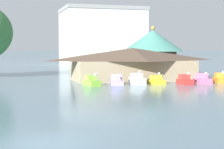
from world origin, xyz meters
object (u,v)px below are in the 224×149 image
Objects in this scene: pedal_boat_lavender at (117,81)px; pedal_boat_white at (137,80)px; background_building_block at (101,36)px; green_roof_pavilion at (153,49)px; pedal_boat_pink at (202,79)px; pedal_boat_yellow at (157,81)px; boathouse at (133,63)px; pedal_boat_orange at (221,79)px; pedal_boat_lime at (91,81)px; pedal_boat_red at (185,80)px.

pedal_boat_white is at bearing 108.61° from pedal_boat_lavender.
background_building_block is at bearing 179.01° from pedal_boat_lavender.
pedal_boat_pink is at bearing -90.95° from green_roof_pavilion.
green_roof_pavilion is 0.46× the size of background_building_block.
background_building_block reaches higher than pedal_boat_white.
boathouse is at bearing -165.41° from pedal_boat_yellow.
pedal_boat_orange reaches higher than pedal_boat_yellow.
background_building_block is (3.40, 65.67, 7.71)m from pedal_boat_pink.
pedal_boat_orange is at bearing -81.50° from green_roof_pavilion.
pedal_boat_red reaches higher than pedal_boat_lime.
pedal_boat_lavender is (3.23, 0.16, 0.01)m from pedal_boat_lime.
pedal_boat_yellow is 7.03m from boathouse.
pedal_boat_lavender is at bearing -79.51° from pedal_boat_white.
green_roof_pavilion is (-2.60, 17.38, 3.85)m from pedal_boat_orange.
background_building_block is (14.65, 64.58, 7.70)m from pedal_boat_lavender.
boathouse reaches higher than pedal_boat_red.
pedal_boat_white is 1.12× the size of pedal_boat_pink.
pedal_boat_pink is at bearing 100.87° from pedal_boat_red.
pedal_boat_white is 6.02m from pedal_boat_red.
pedal_boat_pink is 2.91m from pedal_boat_orange.
pedal_boat_pink is at bearing -47.20° from boathouse.
pedal_boat_orange is 12.31m from boathouse.
pedal_boat_red is at bearing -66.53° from pedal_boat_orange.
pedal_boat_orange is at bearing 93.68° from pedal_boat_yellow.
pedal_boat_white reaches higher than pedal_boat_red.
pedal_boat_lime is 1.20× the size of pedal_boat_pink.
pedal_boat_lime is at bearing -105.45° from background_building_block.
pedal_boat_lavender is at bearing 81.53° from pedal_boat_lime.
pedal_boat_lavender is 66.66m from background_building_block.
pedal_boat_lime is at bearing -75.41° from pedal_boat_lavender.
pedal_boat_red is at bearing -77.65° from pedal_boat_pink.
background_building_block is at bearing 176.84° from pedal_boat_red.
pedal_boat_lime is 8.46m from pedal_boat_yellow.
pedal_boat_pink is 66.21m from background_building_block.
pedal_boat_red is 0.23× the size of green_roof_pavilion.
background_building_block reaches higher than pedal_boat_pink.
pedal_boat_lavender is 0.94× the size of pedal_boat_yellow.
pedal_boat_red is at bearing -95.28° from background_building_block.
background_building_block is at bearing 79.93° from boathouse.
green_roof_pavilion reaches higher than pedal_boat_white.
background_building_block is (11.84, 64.24, 7.66)m from pedal_boat_white.
pedal_boat_white is at bearing -100.44° from background_building_block.
pedal_boat_lime is at bearing -139.06° from boathouse.
background_building_block reaches higher than pedal_boat_orange.
pedal_boat_lime is 17.39m from pedal_boat_orange.
boathouse is (1.50, 6.06, 1.85)m from pedal_boat_white.
background_building_block reaches higher than pedal_boat_lime.
pedal_boat_yellow is 0.12× the size of background_building_block.
pedal_boat_orange is 0.12× the size of background_building_block.
pedal_boat_pink is (14.49, -0.94, -0.00)m from pedal_boat_lime.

